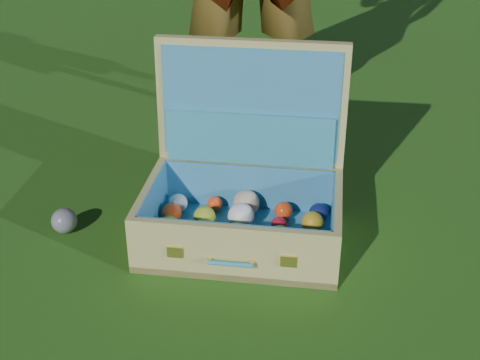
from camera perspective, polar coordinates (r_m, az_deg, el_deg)
name	(u,v)px	position (r m, az deg, el deg)	size (l,w,h in m)	color
ground	(219,226)	(2.02, -1.80, -3.94)	(60.00, 60.00, 0.00)	#215114
stray_ball	(64,221)	(2.04, -14.77, -3.38)	(0.08, 0.08, 0.08)	#396794
suitcase	(244,186)	(1.93, 0.38, -0.53)	(0.63, 0.52, 0.54)	tan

